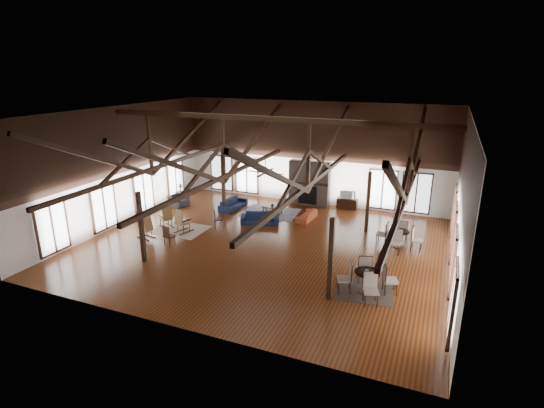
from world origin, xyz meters
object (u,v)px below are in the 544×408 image
at_px(sofa_navy_left, 233,204).
at_px(coffee_table, 273,207).
at_px(armchair, 179,200).
at_px(cafe_table_near, 367,278).
at_px(sofa_navy_front, 260,218).
at_px(tv_console, 347,203).
at_px(sofa_orange, 307,215).
at_px(cafe_table_far, 399,236).

height_order(sofa_navy_left, coffee_table, sofa_navy_left).
distance_m(armchair, cafe_table_near, 13.50).
bearing_deg(sofa_navy_front, tv_console, 29.57).
bearing_deg(tv_console, cafe_table_near, -72.88).
relative_size(sofa_navy_front, tv_console, 1.72).
xyz_separation_m(armchair, cafe_table_near, (12.13, -5.91, 0.24)).
relative_size(coffee_table, tv_console, 1.02).
bearing_deg(tv_console, sofa_orange, -119.82).
xyz_separation_m(coffee_table, tv_console, (3.62, 2.55, -0.08)).
distance_m(coffee_table, cafe_table_near, 9.32).
height_order(coffee_table, cafe_table_near, cafe_table_near).
bearing_deg(sofa_navy_front, coffee_table, 69.45).
xyz_separation_m(sofa_orange, cafe_table_near, (4.42, -6.53, 0.33)).
bearing_deg(tv_console, coffee_table, -144.77).
distance_m(sofa_navy_left, tv_console, 6.59).
relative_size(sofa_orange, coffee_table, 1.41).
bearing_deg(cafe_table_far, cafe_table_near, -97.10).
height_order(sofa_navy_front, cafe_table_far, cafe_table_far).
bearing_deg(coffee_table, armchair, -162.89).
height_order(sofa_orange, cafe_table_near, cafe_table_near).
bearing_deg(tv_console, cafe_table_far, -53.28).
relative_size(sofa_navy_front, sofa_navy_left, 0.98).
xyz_separation_m(sofa_navy_front, cafe_table_far, (7.07, -0.37, 0.24)).
height_order(sofa_navy_front, cafe_table_near, cafe_table_near).
bearing_deg(coffee_table, sofa_navy_left, -169.68).
xyz_separation_m(sofa_navy_front, tv_console, (3.64, 4.23, -0.00)).
distance_m(sofa_navy_front, cafe_table_near, 8.22).
relative_size(sofa_navy_front, cafe_table_far, 0.96).
bearing_deg(armchair, coffee_table, -73.64).
bearing_deg(armchair, sofa_orange, -77.03).
height_order(sofa_navy_front, sofa_orange, sofa_navy_front).
distance_m(sofa_navy_front, sofa_orange, 2.56).
relative_size(sofa_navy_front, armchair, 1.96).
height_order(sofa_navy_front, sofa_navy_left, sofa_navy_left).
relative_size(sofa_navy_left, tv_console, 1.75).
xyz_separation_m(sofa_navy_left, cafe_table_near, (8.90, -6.66, 0.27)).
bearing_deg(armchair, sofa_navy_front, -90.52).
relative_size(sofa_navy_left, armchair, 2.00).
distance_m(cafe_table_far, tv_console, 5.75).
distance_m(coffee_table, cafe_table_far, 7.34).
relative_size(sofa_orange, cafe_table_far, 0.81).
height_order(sofa_orange, cafe_table_far, cafe_table_far).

